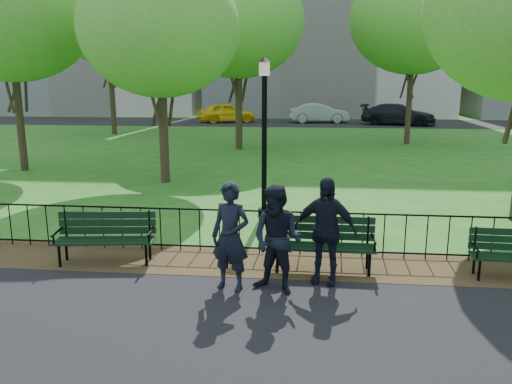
# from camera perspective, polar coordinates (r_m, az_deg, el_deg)

# --- Properties ---
(ground) EXTENTS (120.00, 120.00, 0.00)m
(ground) POSITION_cam_1_polar(r_m,az_deg,el_deg) (8.09, 3.30, -11.94)
(ground) COLOR #2C6A1C
(dirt_strip) EXTENTS (60.00, 1.60, 0.01)m
(dirt_strip) POSITION_cam_1_polar(r_m,az_deg,el_deg) (9.47, 3.75, -8.13)
(dirt_strip) COLOR #362916
(dirt_strip) RESTS_ON ground
(far_street) EXTENTS (70.00, 9.00, 0.01)m
(far_street) POSITION_cam_1_polar(r_m,az_deg,el_deg) (42.50, 5.64, 7.89)
(far_street) COLOR black
(far_street) RESTS_ON ground
(iron_fence) EXTENTS (24.06, 0.06, 1.00)m
(iron_fence) POSITION_cam_1_polar(r_m,az_deg,el_deg) (9.79, 3.92, -4.44)
(iron_fence) COLOR black
(iron_fence) RESTS_ON ground
(park_bench_main) EXTENTS (1.95, 0.59, 1.05)m
(park_bench_main) POSITION_cam_1_polar(r_m,az_deg,el_deg) (8.99, 5.64, -5.06)
(park_bench_main) COLOR black
(park_bench_main) RESTS_ON ground
(park_bench_left_a) EXTENTS (1.88, 0.80, 1.03)m
(park_bench_left_a) POSITION_cam_1_polar(r_m,az_deg,el_deg) (9.78, -16.78, -4.41)
(park_bench_left_a) COLOR black
(park_bench_left_a) RESTS_ON ground
(lamppost) EXTENTS (0.35, 0.35, 3.94)m
(lamppost) POSITION_cam_1_polar(r_m,az_deg,el_deg) (12.45, 0.95, 6.95)
(lamppost) COLOR black
(lamppost) RESTS_ON ground
(tree_near_w) EXTENTS (5.19, 5.19, 7.23)m
(tree_near_w) POSITION_cam_1_polar(r_m,az_deg,el_deg) (17.07, -10.97, 17.88)
(tree_near_w) COLOR #2D2116
(tree_near_w) RESTS_ON ground
(tree_mid_w) EXTENTS (6.11, 6.11, 8.51)m
(tree_mid_w) POSITION_cam_1_polar(r_m,az_deg,el_deg) (21.23, -26.42, 18.17)
(tree_mid_w) COLOR #2D2116
(tree_mid_w) RESTS_ON ground
(tree_far_c) EXTENTS (6.41, 6.41, 8.94)m
(tree_far_c) POSITION_cam_1_polar(r_m,az_deg,el_deg) (25.54, -2.05, 18.88)
(tree_far_c) COLOR #2D2116
(tree_far_c) RESTS_ON ground
(tree_far_e) EXTENTS (6.84, 6.84, 9.53)m
(tree_far_e) POSITION_cam_1_polar(r_m,az_deg,el_deg) (29.00, 17.67, 18.38)
(tree_far_e) COLOR #2D2116
(tree_far_e) RESTS_ON ground
(tree_far_w) EXTENTS (8.18, 8.18, 11.40)m
(tree_far_w) POSITION_cam_1_polar(r_m,az_deg,el_deg) (34.55, -16.69, 19.57)
(tree_far_w) COLOR #2D2116
(tree_far_w) RESTS_ON ground
(person_left) EXTENTS (0.74, 0.59, 1.78)m
(person_left) POSITION_cam_1_polar(r_m,az_deg,el_deg) (8.08, -2.94, -5.11)
(person_left) COLOR black
(person_left) RESTS_ON asphalt_path
(person_mid) EXTENTS (0.96, 0.73, 1.76)m
(person_mid) POSITION_cam_1_polar(r_m,az_deg,el_deg) (7.96, 2.45, -5.47)
(person_mid) COLOR black
(person_mid) RESTS_ON asphalt_path
(person_right) EXTENTS (1.13, 0.66, 1.81)m
(person_right) POSITION_cam_1_polar(r_m,az_deg,el_deg) (8.41, 7.89, -4.38)
(person_right) COLOR black
(person_right) RESTS_ON asphalt_path
(taxi) EXTENTS (5.18, 3.57, 1.64)m
(taxi) POSITION_cam_1_polar(r_m,az_deg,el_deg) (42.62, -3.40, 9.05)
(taxi) COLOR yellow
(taxi) RESTS_ON far_street
(sedan_silver) EXTENTS (5.13, 2.42, 1.62)m
(sedan_silver) POSITION_cam_1_polar(r_m,az_deg,el_deg) (42.47, 7.19, 8.95)
(sedan_silver) COLOR #A4A7AC
(sedan_silver) RESTS_ON far_street
(sedan_dark) EXTENTS (6.15, 3.75, 1.67)m
(sedan_dark) POSITION_cam_1_polar(r_m,az_deg,el_deg) (41.49, 15.94, 8.53)
(sedan_dark) COLOR black
(sedan_dark) RESTS_ON far_street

